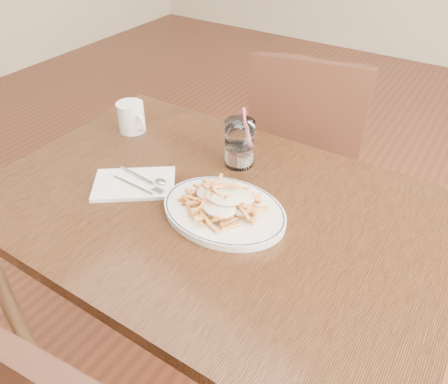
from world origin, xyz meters
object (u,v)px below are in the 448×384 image
Objects in this scene: table at (213,226)px; coffee_mug at (132,117)px; chair_far at (306,147)px; water_glass at (239,146)px; loaded_fries at (224,198)px; fries_plate at (224,211)px.

coffee_mug is at bearing 157.93° from table.
water_glass reaches higher than chair_far.
loaded_fries is 2.03× the size of coffee_mug.
coffee_mug is (-0.48, 0.20, -0.01)m from loaded_fries.
table is 4.92× the size of loaded_fries.
chair_far is 4.97× the size of water_glass.
table is 1.30× the size of chair_far.
loaded_fries reaches higher than fries_plate.
fries_plate is (0.05, -0.02, 0.09)m from table.
table is 3.51× the size of fries_plate.
water_glass is at bearing -89.15° from chair_far.
chair_far is (-0.05, 0.75, -0.15)m from table.
table is 0.48m from coffee_mug.
coffee_mug is (-0.39, -0.57, 0.27)m from chair_far.
water_glass is (0.01, -0.55, 0.29)m from chair_far.
loaded_fries is at bearing 116.57° from fries_plate.
loaded_fries is at bearing -82.84° from chair_far.
water_glass is (-0.09, 0.22, 0.05)m from fries_plate.
water_glass reaches higher than fries_plate.
table is at bearing 157.14° from loaded_fries.
chair_far is at bearing 93.66° from table.
water_glass is 0.39m from coffee_mug.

